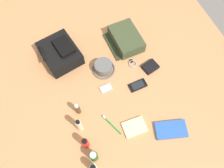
# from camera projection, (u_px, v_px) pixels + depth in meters

# --- Properties ---
(ground_plane) EXTENTS (2.64, 2.02, 0.02)m
(ground_plane) POSITION_uv_depth(u_px,v_px,m) (112.00, 87.00, 1.63)
(ground_plane) COLOR #BC8050
(ground_plane) RESTS_ON ground
(backpack) EXTENTS (0.34, 0.30, 0.13)m
(backpack) POSITION_uv_depth(u_px,v_px,m) (60.00, 53.00, 1.67)
(backpack) COLOR black
(backpack) RESTS_ON ground_plane
(toiletry_pouch) EXTENTS (0.29, 0.25, 0.09)m
(toiletry_pouch) POSITION_uv_depth(u_px,v_px,m) (126.00, 39.00, 1.74)
(toiletry_pouch) COLOR #384228
(toiletry_pouch) RESTS_ON ground_plane
(bucket_hat) EXTENTS (0.17, 0.17, 0.07)m
(bucket_hat) POSITION_uv_depth(u_px,v_px,m) (103.00, 67.00, 1.65)
(bucket_hat) COLOR #5B5B5B
(bucket_hat) RESTS_ON ground_plane
(toothpaste_tube) EXTENTS (0.04, 0.04, 0.12)m
(toothpaste_tube) POSITION_uv_depth(u_px,v_px,m) (94.00, 168.00, 1.33)
(toothpaste_tube) COLOR white
(toothpaste_tube) RESTS_ON ground_plane
(shampoo_bottle) EXTENTS (0.05, 0.05, 0.12)m
(shampoo_bottle) POSITION_uv_depth(u_px,v_px,m) (94.00, 156.00, 1.36)
(shampoo_bottle) COLOR #19471E
(shampoo_bottle) RESTS_ON ground_plane
(sunscreen_spray) EXTENTS (0.04, 0.04, 0.13)m
(sunscreen_spray) POSITION_uv_depth(u_px,v_px,m) (85.00, 143.00, 1.38)
(sunscreen_spray) COLOR red
(sunscreen_spray) RESTS_ON ground_plane
(lotion_bottle) EXTENTS (0.04, 0.04, 0.16)m
(lotion_bottle) POSITION_uv_depth(u_px,v_px,m) (79.00, 125.00, 1.41)
(lotion_bottle) COLOR beige
(lotion_bottle) RESTS_ON ground_plane
(cologne_bottle) EXTENTS (0.03, 0.03, 0.12)m
(cologne_bottle) POSITION_uv_depth(u_px,v_px,m) (78.00, 109.00, 1.48)
(cologne_bottle) COLOR #473319
(cologne_bottle) RESTS_ON ground_plane
(paperback_novel) EXTENTS (0.17, 0.23, 0.02)m
(paperback_novel) POSITION_uv_depth(u_px,v_px,m) (171.00, 130.00, 1.47)
(paperback_novel) COLOR blue
(paperback_novel) RESTS_ON ground_plane
(cell_phone) EXTENTS (0.07, 0.13, 0.01)m
(cell_phone) POSITION_uv_depth(u_px,v_px,m) (138.00, 85.00, 1.61)
(cell_phone) COLOR black
(cell_phone) RESTS_ON ground_plane
(media_player) EXTENTS (0.06, 0.09, 0.01)m
(media_player) POSITION_uv_depth(u_px,v_px,m) (106.00, 89.00, 1.60)
(media_player) COLOR #B7B7BC
(media_player) RESTS_ON ground_plane
(wristwatch) EXTENTS (0.07, 0.06, 0.01)m
(wristwatch) POSITION_uv_depth(u_px,v_px,m) (132.00, 63.00, 1.69)
(wristwatch) COLOR #99999E
(wristwatch) RESTS_ON ground_plane
(toothbrush) EXTENTS (0.16, 0.08, 0.02)m
(toothbrush) POSITION_uv_depth(u_px,v_px,m) (111.00, 124.00, 1.49)
(toothbrush) COLOR #198C33
(toothbrush) RESTS_ON ground_plane
(wallet) EXTENTS (0.11, 0.13, 0.02)m
(wallet) POSITION_uv_depth(u_px,v_px,m) (150.00, 67.00, 1.67)
(wallet) COLOR black
(wallet) RESTS_ON ground_plane
(notepad) EXTENTS (0.11, 0.15, 0.02)m
(notepad) POSITION_uv_depth(u_px,v_px,m) (134.00, 127.00, 1.48)
(notepad) COLOR beige
(notepad) RESTS_ON ground_plane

